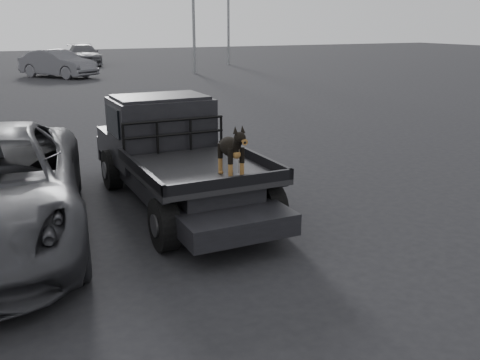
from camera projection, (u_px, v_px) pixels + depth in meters
name	position (u px, v px, depth m)	size (l,w,h in m)	color
ground	(270.00, 247.00, 7.60)	(120.00, 120.00, 0.00)	black
flatbed_ute	(180.00, 180.00, 9.20)	(2.00, 5.40, 0.92)	black
ute_cab	(161.00, 120.00, 9.76)	(1.72, 1.30, 0.88)	black
headache_rack	(174.00, 136.00, 9.16)	(1.80, 0.08, 0.55)	black
dog	(231.00, 151.00, 7.69)	(0.32, 0.60, 0.74)	black
distant_car_a	(58.00, 64.00, 30.71)	(1.65, 4.74, 1.56)	#4A4A4F
distant_car_b	(84.00, 55.00, 39.65)	(2.11, 5.19, 1.51)	#444449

